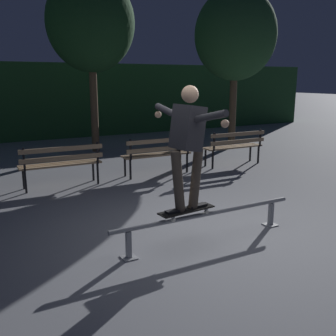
{
  "coord_description": "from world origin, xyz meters",
  "views": [
    {
      "loc": [
        -2.76,
        -4.13,
        2.12
      ],
      "look_at": [
        -0.16,
        0.67,
        0.85
      ],
      "focal_mm": 41.08,
      "sensor_mm": 36.0,
      "label": 1
    }
  ],
  "objects": [
    {
      "name": "grind_rail",
      "position": [
        -0.0,
        -0.13,
        0.31
      ],
      "size": [
        2.76,
        0.18,
        0.4
      ],
      "color": "gray",
      "rests_on": "ground"
    },
    {
      "name": "ground_plane",
      "position": [
        0.0,
        0.0,
        0.0
      ],
      "size": [
        90.0,
        90.0,
        0.0
      ],
      "primitive_type": "plane",
      "color": "slate"
    },
    {
      "name": "park_bench_right_center",
      "position": [
        1.06,
        3.38,
        0.54
      ],
      "size": [
        1.61,
        0.44,
        0.88
      ],
      "color": "black",
      "rests_on": "ground"
    },
    {
      "name": "tree_far_right",
      "position": [
        4.84,
        5.63,
        3.4
      ],
      "size": [
        2.47,
        2.47,
        4.78
      ],
      "color": "brown",
      "rests_on": "ground"
    },
    {
      "name": "skateboarder",
      "position": [
        -0.32,
        -0.13,
        1.41
      ],
      "size": [
        0.63,
        1.4,
        1.56
      ],
      "color": "black",
      "rests_on": "skateboard"
    },
    {
      "name": "park_bench_left_center",
      "position": [
        -1.09,
        3.38,
        0.54
      ],
      "size": [
        1.61,
        0.44,
        0.88
      ],
      "color": "black",
      "rests_on": "ground"
    },
    {
      "name": "hedge_backdrop",
      "position": [
        0.0,
        10.45,
        1.34
      ],
      "size": [
        24.0,
        1.2,
        2.68
      ],
      "primitive_type": "cube",
      "color": "#234C28",
      "rests_on": "ground"
    },
    {
      "name": "skateboard",
      "position": [
        -0.32,
        -0.13,
        0.47
      ],
      "size": [
        0.8,
        0.28,
        0.09
      ],
      "color": "black",
      "rests_on": "grind_rail"
    },
    {
      "name": "park_bench_rightmost",
      "position": [
        3.2,
        3.38,
        0.54
      ],
      "size": [
        1.61,
        0.44,
        0.88
      ],
      "color": "black",
      "rests_on": "ground"
    },
    {
      "name": "tree_behind_benches",
      "position": [
        0.74,
        6.88,
        3.63
      ],
      "size": [
        2.46,
        2.46,
        5.0
      ],
      "color": "brown",
      "rests_on": "ground"
    }
  ]
}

